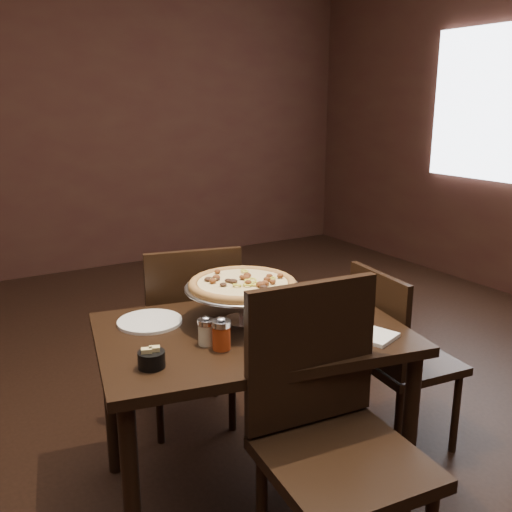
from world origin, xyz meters
TOP-DOWN VIEW (x-y plane):
  - room at (0.06, 0.03)m, footprint 6.04×7.04m
  - dining_table at (-0.04, -0.02)m, footprint 1.25×0.95m
  - pizza_stand at (-0.03, 0.06)m, footprint 0.44×0.44m
  - parmesan_shaker at (-0.25, -0.06)m, footprint 0.06×0.06m
  - pepper_flake_shaker at (-0.22, -0.12)m, footprint 0.07×0.07m
  - packet_caddy at (-0.48, -0.13)m, footprint 0.09×0.09m
  - napkin_stack at (0.29, -0.32)m, footprint 0.18×0.18m
  - plate_left at (-0.35, 0.23)m, footprint 0.25×0.25m
  - plate_near at (-0.01, -0.27)m, footprint 0.23×0.23m
  - serving_spatula at (0.08, -0.14)m, footprint 0.15×0.15m
  - chair_far at (-0.04, 0.54)m, footprint 0.51×0.51m
  - chair_near at (-0.04, -0.51)m, footprint 0.50×0.50m
  - chair_side at (0.66, -0.07)m, footprint 0.43×0.43m

SIDE VIEW (x-z plane):
  - chair_side at x=0.66m, z-range 0.04..0.88m
  - chair_far at x=-0.04m, z-range 0.04..0.95m
  - chair_near at x=-0.04m, z-range 0.05..1.03m
  - dining_table at x=-0.04m, z-range 0.26..0.96m
  - plate_near at x=-0.01m, z-range 0.70..0.71m
  - plate_left at x=-0.35m, z-range 0.70..0.71m
  - napkin_stack at x=0.29m, z-range 0.70..0.72m
  - packet_caddy at x=-0.48m, z-range 0.70..0.76m
  - parmesan_shaker at x=-0.25m, z-range 0.70..0.80m
  - pepper_flake_shaker at x=-0.22m, z-range 0.70..0.82m
  - serving_spatula at x=0.08m, z-range 0.83..0.86m
  - pizza_stand at x=-0.03m, z-range 0.76..0.94m
  - room at x=0.06m, z-range -0.02..2.82m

